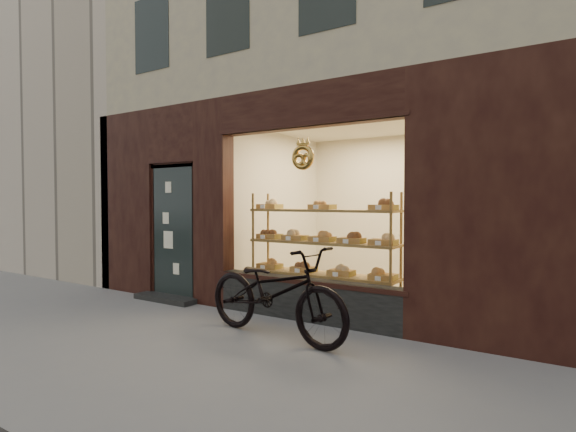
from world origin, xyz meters
The scene contains 4 objects.
ground centered at (0.00, 0.00, 0.00)m, with size 90.00×90.00×0.00m, color slate.
neighbor_left centered at (-9.60, 5.50, 4.50)m, with size 12.00×7.00×9.00m, color beige.
display_shelf centered at (0.45, 2.55, 0.85)m, with size 2.20×0.45×1.70m.
bicycle centered at (0.54, 1.24, 0.54)m, with size 0.71×2.05×1.08m, color black.
Camera 1 is at (3.45, -3.00, 1.58)m, focal length 28.00 mm.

